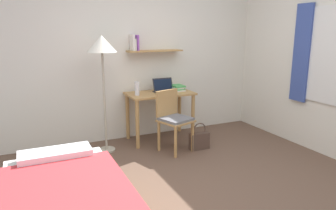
% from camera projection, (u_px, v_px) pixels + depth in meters
% --- Properties ---
extents(ground_plane, '(5.28, 5.28, 0.00)m').
position_uv_depth(ground_plane, '(205.00, 190.00, 3.39)').
color(ground_plane, brown).
extents(wall_back, '(4.40, 0.27, 2.60)m').
position_uv_depth(wall_back, '(139.00, 55.00, 4.88)').
color(wall_back, silver).
rests_on(wall_back, ground_plane).
extents(desk, '(1.00, 0.56, 0.75)m').
position_uv_depth(desk, '(160.00, 102.00, 4.84)').
color(desk, '#B2844C').
rests_on(desk, ground_plane).
extents(desk_chair, '(0.51, 0.51, 0.86)m').
position_uv_depth(desk_chair, '(173.00, 117.00, 4.41)').
color(desk_chair, '#B2844C').
rests_on(desk_chair, ground_plane).
extents(standing_lamp, '(0.39, 0.39, 1.61)m').
position_uv_depth(standing_lamp, '(102.00, 50.00, 4.17)').
color(standing_lamp, '#B2A893').
rests_on(standing_lamp, ground_plane).
extents(laptop, '(0.33, 0.22, 0.20)m').
position_uv_depth(laptop, '(164.00, 88.00, 4.86)').
color(laptop, black).
rests_on(laptop, desk).
extents(water_bottle, '(0.07, 0.07, 0.20)m').
position_uv_depth(water_bottle, '(137.00, 88.00, 4.59)').
color(water_bottle, silver).
rests_on(water_bottle, desk).
extents(book_stack, '(0.19, 0.24, 0.09)m').
position_uv_depth(book_stack, '(178.00, 88.00, 4.94)').
color(book_stack, silver).
rests_on(book_stack, desk).
extents(handbag, '(0.29, 0.11, 0.39)m').
position_uv_depth(handbag, '(199.00, 140.00, 4.52)').
color(handbag, '#4C382D').
rests_on(handbag, ground_plane).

